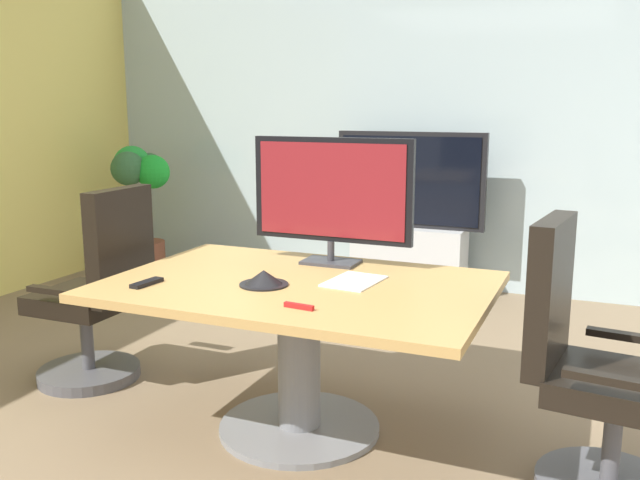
{
  "coord_description": "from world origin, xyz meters",
  "views": [
    {
      "loc": [
        1.32,
        -2.61,
        1.52
      ],
      "look_at": [
        0.05,
        0.38,
        0.87
      ],
      "focal_mm": 38.38,
      "sensor_mm": 36.0,
      "label": 1
    }
  ],
  "objects_px": {
    "office_chair_left": "(98,302)",
    "office_chair_right": "(590,382)",
    "tv_monitor": "(332,193)",
    "wall_display_unit": "(409,240)",
    "remote_control": "(147,283)",
    "conference_phone": "(264,279)",
    "potted_plant": "(141,191)",
    "conference_table": "(299,323)"
  },
  "relations": [
    {
      "from": "conference_table",
      "to": "potted_plant",
      "type": "xyz_separation_m",
      "value": [
        -2.57,
        2.21,
        0.23
      ]
    },
    {
      "from": "tv_monitor",
      "to": "remote_control",
      "type": "bearing_deg",
      "value": -129.99
    },
    {
      "from": "conference_table",
      "to": "potted_plant",
      "type": "height_order",
      "value": "potted_plant"
    },
    {
      "from": "tv_monitor",
      "to": "conference_phone",
      "type": "xyz_separation_m",
      "value": [
        -0.12,
        -0.52,
        -0.33
      ]
    },
    {
      "from": "office_chair_left",
      "to": "tv_monitor",
      "type": "xyz_separation_m",
      "value": [
        1.26,
        0.3,
        0.63
      ]
    },
    {
      "from": "office_chair_left",
      "to": "remote_control",
      "type": "height_order",
      "value": "office_chair_left"
    },
    {
      "from": "office_chair_right",
      "to": "potted_plant",
      "type": "relative_size",
      "value": 0.94
    },
    {
      "from": "potted_plant",
      "to": "conference_table",
      "type": "bearing_deg",
      "value": -40.7
    },
    {
      "from": "wall_display_unit",
      "to": "conference_phone",
      "type": "distance_m",
      "value": 2.68
    },
    {
      "from": "office_chair_left",
      "to": "remote_control",
      "type": "xyz_separation_m",
      "value": [
        0.65,
        -0.41,
        0.28
      ]
    },
    {
      "from": "conference_table",
      "to": "remote_control",
      "type": "bearing_deg",
      "value": -153.05
    },
    {
      "from": "office_chair_right",
      "to": "conference_phone",
      "type": "bearing_deg",
      "value": 100.76
    },
    {
      "from": "tv_monitor",
      "to": "potted_plant",
      "type": "distance_m",
      "value": 3.15
    },
    {
      "from": "office_chair_left",
      "to": "wall_display_unit",
      "type": "distance_m",
      "value": 2.67
    },
    {
      "from": "office_chair_left",
      "to": "potted_plant",
      "type": "xyz_separation_m",
      "value": [
        -1.31,
        2.1,
        0.31
      ]
    },
    {
      "from": "tv_monitor",
      "to": "conference_phone",
      "type": "height_order",
      "value": "tv_monitor"
    },
    {
      "from": "conference_table",
      "to": "office_chair_left",
      "type": "bearing_deg",
      "value": 175.21
    },
    {
      "from": "potted_plant",
      "to": "conference_phone",
      "type": "height_order",
      "value": "potted_plant"
    },
    {
      "from": "remote_control",
      "to": "tv_monitor",
      "type": "bearing_deg",
      "value": 55.73
    },
    {
      "from": "tv_monitor",
      "to": "potted_plant",
      "type": "bearing_deg",
      "value": 144.94
    },
    {
      "from": "conference_phone",
      "to": "tv_monitor",
      "type": "bearing_deg",
      "value": 77.53
    },
    {
      "from": "office_chair_left",
      "to": "conference_phone",
      "type": "height_order",
      "value": "office_chair_left"
    },
    {
      "from": "office_chair_right",
      "to": "remote_control",
      "type": "height_order",
      "value": "office_chair_right"
    },
    {
      "from": "office_chair_left",
      "to": "office_chair_right",
      "type": "distance_m",
      "value": 2.52
    },
    {
      "from": "remote_control",
      "to": "conference_table",
      "type": "bearing_deg",
      "value": 32.67
    },
    {
      "from": "office_chair_left",
      "to": "potted_plant",
      "type": "relative_size",
      "value": 0.94
    },
    {
      "from": "remote_control",
      "to": "office_chair_right",
      "type": "bearing_deg",
      "value": 14.59
    },
    {
      "from": "wall_display_unit",
      "to": "remote_control",
      "type": "bearing_deg",
      "value": -98.27
    },
    {
      "from": "conference_table",
      "to": "remote_control",
      "type": "distance_m",
      "value": 0.71
    },
    {
      "from": "conference_table",
      "to": "tv_monitor",
      "type": "bearing_deg",
      "value": 90.61
    },
    {
      "from": "tv_monitor",
      "to": "office_chair_right",
      "type": "bearing_deg",
      "value": -18.67
    },
    {
      "from": "office_chair_left",
      "to": "remote_control",
      "type": "bearing_deg",
      "value": 57.09
    },
    {
      "from": "tv_monitor",
      "to": "conference_table",
      "type": "bearing_deg",
      "value": -89.39
    },
    {
      "from": "potted_plant",
      "to": "office_chair_right",
      "type": "bearing_deg",
      "value": -30.18
    },
    {
      "from": "office_chair_left",
      "to": "tv_monitor",
      "type": "distance_m",
      "value": 1.44
    },
    {
      "from": "office_chair_right",
      "to": "tv_monitor",
      "type": "relative_size",
      "value": 1.3
    },
    {
      "from": "tv_monitor",
      "to": "wall_display_unit",
      "type": "bearing_deg",
      "value": 95.0
    },
    {
      "from": "office_chair_right",
      "to": "wall_display_unit",
      "type": "bearing_deg",
      "value": 36.34
    },
    {
      "from": "potted_plant",
      "to": "conference_phone",
      "type": "relative_size",
      "value": 5.27
    },
    {
      "from": "wall_display_unit",
      "to": "office_chair_right",
      "type": "bearing_deg",
      "value": -60.52
    },
    {
      "from": "conference_table",
      "to": "wall_display_unit",
      "type": "xyz_separation_m",
      "value": [
        -0.19,
        2.55,
        -0.09
      ]
    },
    {
      "from": "wall_display_unit",
      "to": "conference_phone",
      "type": "height_order",
      "value": "wall_display_unit"
    }
  ]
}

